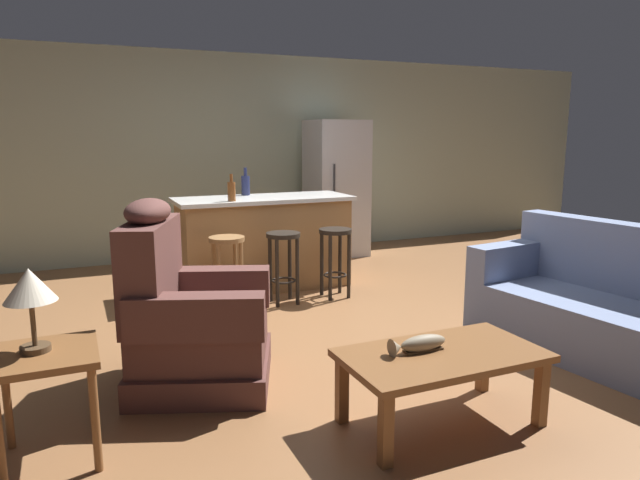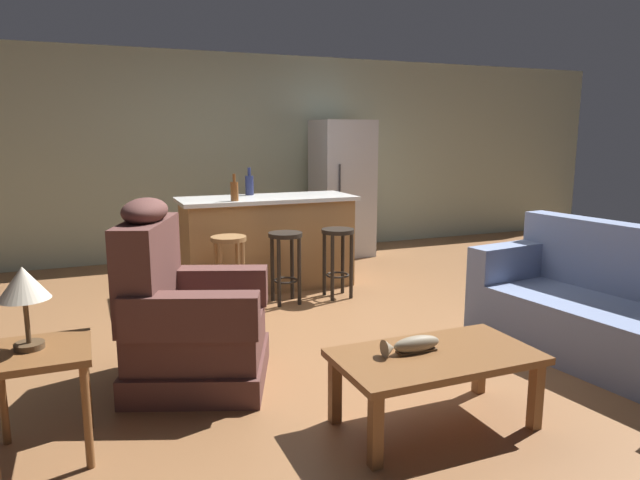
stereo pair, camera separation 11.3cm
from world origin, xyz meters
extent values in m
plane|color=brown|center=(0.00, 0.00, 0.00)|extent=(12.00, 12.00, 0.00)
cube|color=#9EA88E|center=(0.00, 3.12, 1.30)|extent=(12.00, 0.05, 2.60)
cube|color=brown|center=(-0.02, -1.79, 0.40)|extent=(1.10, 0.60, 0.04)
cube|color=brown|center=(-0.51, -2.03, 0.19)|extent=(0.06, 0.06, 0.38)
cube|color=brown|center=(0.47, -2.03, 0.19)|extent=(0.06, 0.06, 0.38)
cube|color=brown|center=(-0.51, -1.55, 0.19)|extent=(0.06, 0.06, 0.38)
cube|color=brown|center=(0.47, -1.55, 0.19)|extent=(0.06, 0.06, 0.38)
cube|color=#4C3823|center=(-0.11, -1.73, 0.43)|extent=(0.22, 0.07, 0.01)
ellipsoid|color=gray|center=(-0.11, -1.73, 0.46)|extent=(0.28, 0.09, 0.09)
cone|color=gray|center=(-0.28, -1.73, 0.46)|extent=(0.06, 0.10, 0.10)
cube|color=#707FA3|center=(1.61, -1.47, 0.10)|extent=(1.07, 1.99, 0.20)
cube|color=#707FA3|center=(1.61, -1.47, 0.31)|extent=(1.07, 1.99, 0.22)
cube|color=#707FA3|center=(1.92, -1.43, 0.68)|extent=(0.44, 1.91, 0.52)
cube|color=#707FA3|center=(1.50, -0.62, 0.56)|extent=(0.86, 0.30, 0.28)
cube|color=brown|center=(-1.11, -0.72, 0.09)|extent=(1.08, 1.08, 0.18)
cube|color=brown|center=(-1.11, -0.72, 0.30)|extent=(1.02, 0.99, 0.24)
cube|color=brown|center=(-1.39, -0.62, 0.74)|extent=(0.49, 0.79, 0.64)
ellipsoid|color=brown|center=(-1.39, -0.62, 1.12)|extent=(0.41, 0.53, 0.16)
cube|color=brown|center=(-0.97, -0.42, 0.55)|extent=(0.81, 0.45, 0.26)
cube|color=brown|center=(-1.21, -1.04, 0.55)|extent=(0.81, 0.45, 0.26)
cube|color=brown|center=(-1.99, -1.30, 0.54)|extent=(0.48, 0.48, 0.04)
cylinder|color=brown|center=(-1.79, -1.50, 0.26)|extent=(0.04, 0.04, 0.52)
cylinder|color=brown|center=(-2.19, -1.10, 0.26)|extent=(0.04, 0.04, 0.52)
cylinder|color=brown|center=(-1.79, -1.10, 0.26)|extent=(0.04, 0.04, 0.52)
cylinder|color=#4C3823|center=(-2.02, -1.28, 0.58)|extent=(0.14, 0.14, 0.03)
cylinder|color=#4C3823|center=(-2.02, -1.28, 0.70)|extent=(0.02, 0.02, 0.22)
cone|color=beige|center=(-2.02, -1.28, 0.89)|extent=(0.24, 0.24, 0.16)
cube|color=#9E7042|center=(0.00, 1.35, 0.45)|extent=(1.71, 0.63, 0.91)
cube|color=silver|center=(0.00, 1.35, 0.93)|extent=(1.80, 0.70, 0.04)
cylinder|color=olive|center=(-0.56, 0.72, 0.66)|extent=(0.32, 0.32, 0.04)
torus|color=olive|center=(-0.56, 0.72, 0.22)|extent=(0.23, 0.23, 0.02)
cylinder|color=olive|center=(-0.66, 0.62, 0.32)|extent=(0.04, 0.04, 0.64)
cylinder|color=olive|center=(-0.46, 0.62, 0.32)|extent=(0.04, 0.04, 0.64)
cylinder|color=olive|center=(-0.66, 0.82, 0.32)|extent=(0.04, 0.04, 0.64)
cylinder|color=olive|center=(-0.46, 0.82, 0.32)|extent=(0.04, 0.04, 0.64)
cylinder|color=black|center=(-0.02, 0.72, 0.66)|extent=(0.32, 0.32, 0.04)
torus|color=black|center=(-0.02, 0.72, 0.22)|extent=(0.23, 0.23, 0.02)
cylinder|color=black|center=(-0.12, 0.62, 0.32)|extent=(0.04, 0.04, 0.64)
cylinder|color=black|center=(0.08, 0.62, 0.32)|extent=(0.04, 0.04, 0.64)
cylinder|color=black|center=(-0.12, 0.82, 0.32)|extent=(0.04, 0.04, 0.64)
cylinder|color=black|center=(0.08, 0.82, 0.32)|extent=(0.04, 0.04, 0.64)
cylinder|color=black|center=(0.52, 0.72, 0.66)|extent=(0.32, 0.32, 0.04)
torus|color=black|center=(0.52, 0.72, 0.22)|extent=(0.23, 0.23, 0.02)
cylinder|color=black|center=(0.42, 0.62, 0.32)|extent=(0.04, 0.04, 0.64)
cylinder|color=black|center=(0.62, 0.62, 0.32)|extent=(0.04, 0.04, 0.64)
cylinder|color=black|center=(0.42, 0.82, 0.32)|extent=(0.04, 0.04, 0.64)
cylinder|color=black|center=(0.62, 0.82, 0.32)|extent=(0.04, 0.04, 0.64)
cube|color=#B7B7BC|center=(1.40, 2.55, 0.88)|extent=(0.70, 0.66, 1.76)
cylinder|color=#333338|center=(1.20, 2.20, 0.97)|extent=(0.02, 0.02, 0.50)
cylinder|color=#23284C|center=(-0.12, 1.59, 1.05)|extent=(0.09, 0.09, 0.20)
cylinder|color=#23284C|center=(-0.12, 1.59, 1.20)|extent=(0.03, 0.03, 0.09)
cylinder|color=brown|center=(-0.39, 1.12, 1.04)|extent=(0.08, 0.08, 0.18)
cylinder|color=brown|center=(-0.39, 1.12, 1.17)|extent=(0.03, 0.03, 0.08)
camera|label=1|loc=(-1.82, -4.20, 1.59)|focal=32.00mm
camera|label=2|loc=(-1.72, -4.25, 1.59)|focal=32.00mm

